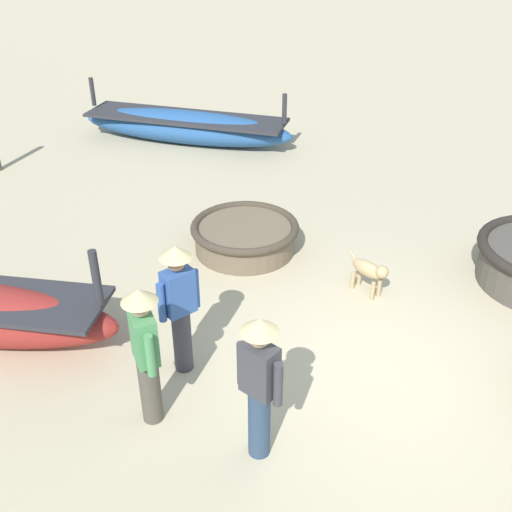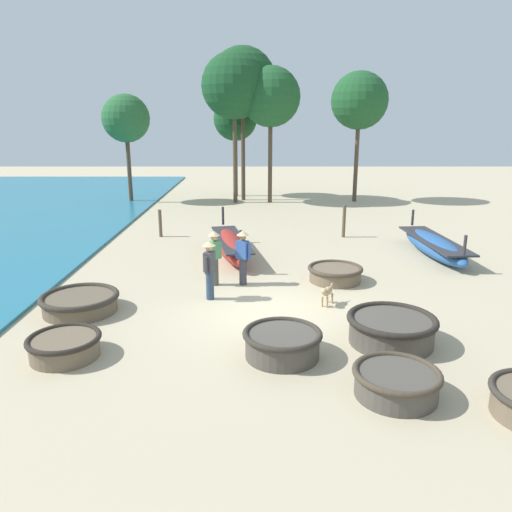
{
  "view_description": "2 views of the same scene",
  "coord_description": "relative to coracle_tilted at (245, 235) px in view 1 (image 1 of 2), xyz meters",
  "views": [
    {
      "loc": [
        -5.49,
        -0.48,
        4.82
      ],
      "look_at": [
        0.48,
        1.71,
        0.99
      ],
      "focal_mm": 42.0,
      "sensor_mm": 36.0,
      "label": 1
    },
    {
      "loc": [
        -0.3,
        -12.12,
        4.87
      ],
      "look_at": [
        -0.34,
        1.78,
        1.01
      ],
      "focal_mm": 35.0,
      "sensor_mm": 36.0,
      "label": 2
    }
  ],
  "objects": [
    {
      "name": "ground_plane",
      "position": [
        -2.13,
        -2.5,
        -0.26
      ],
      "size": [
        80.0,
        80.0,
        0.0
      ],
      "primitive_type": "plane",
      "color": "#BCAD8C"
    },
    {
      "name": "coracle_tilted",
      "position": [
        0.0,
        0.0,
        0.0
      ],
      "size": [
        1.69,
        1.69,
        0.47
      ],
      "color": "brown",
      "rests_on": "ground"
    },
    {
      "name": "fisherman_standing_right",
      "position": [
        -2.83,
        -0.31,
        0.7
      ],
      "size": [
        0.47,
        0.36,
        1.67
      ],
      "color": "#383842",
      "rests_on": "ground"
    },
    {
      "name": "fisherman_with_hat",
      "position": [
        -3.71,
        -1.58,
        0.7
      ],
      "size": [
        0.36,
        0.5,
        1.67
      ],
      "color": "#2D425B",
      "rests_on": "ground"
    },
    {
      "name": "dog",
      "position": [
        -0.54,
        -2.06,
        0.11
      ],
      "size": [
        0.43,
        0.62,
        0.55
      ],
      "color": "tan",
      "rests_on": "ground"
    },
    {
      "name": "fisherman_by_coracle",
      "position": [
        -3.67,
        -0.36,
        0.7
      ],
      "size": [
        0.41,
        0.39,
        1.67
      ],
      "color": "#4C473D",
      "rests_on": "ground"
    },
    {
      "name": "long_boat_green_hull",
      "position": [
        4.06,
        2.98,
        0.11
      ],
      "size": [
        1.38,
        4.99,
        1.28
      ],
      "color": "#285693",
      "rests_on": "ground"
    }
  ]
}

